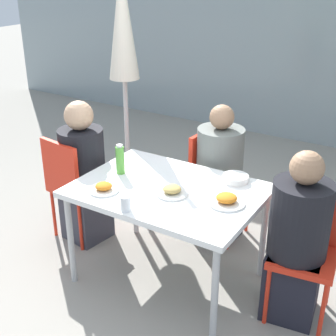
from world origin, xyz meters
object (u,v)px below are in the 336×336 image
Objects in this scene: chair_left at (72,182)px; person_left at (84,177)px; chair_far at (213,175)px; person_far at (219,179)px; drinking_cup at (126,203)px; person_right at (297,243)px; closed_umbrella at (123,38)px; chair_right at (307,240)px; bottle at (120,160)px; salad_bowl at (236,178)px.

chair_left is 0.10m from person_left.
person_far is at bearing 57.93° from chair_far.
person_left is 1.00m from drinking_cup.
person_right is 1.11m from chair_far.
chair_far is 0.41× the size of closed_umbrella.
chair_right is 4.02× the size of bottle.
person_far is 0.88m from bottle.
chair_left is 1.86m from chair_right.
chair_far is 0.77× the size of person_far.
chair_far is 1.18m from drinking_cup.
person_left is 0.54× the size of closed_umbrella.
chair_far is 0.61m from salad_bowl.
drinking_cup is at bearing -19.00° from chair_left.
closed_umbrella is at bearing -30.54° from person_right.
chair_right is (1.79, 0.07, -0.03)m from person_left.
person_right is 0.53× the size of closed_umbrella.
chair_left reaches higher than salad_bowl.
chair_right is 2.31m from closed_umbrella.
drinking_cup reaches higher than salad_bowl.
person_far is at bearing 55.34° from bottle.
person_right is at bearing -23.13° from closed_umbrella.
closed_umbrella is (-1.95, 0.73, 1.00)m from chair_right.
salad_bowl is (0.76, 0.31, -0.08)m from bottle.
chair_left reaches higher than drinking_cup.
chair_left is 1.33m from salad_bowl.
chair_far reaches higher than salad_bowl.
chair_far reaches higher than drinking_cup.
person_far is 0.52m from salad_bowl.
person_right is at bearing 28.59° from drinking_cup.
drinking_cup is (0.97, -1.33, -0.73)m from closed_umbrella.
chair_far is 9.07× the size of drinking_cup.
closed_umbrella is 12.16× the size of salad_bowl.
person_right reaches higher than person_far.
person_left reaches higher than chair_far.
person_far is 1.48m from closed_umbrella.
chair_far is at bearing 131.54° from salad_bowl.
chair_far is 4.95× the size of salad_bowl.
person_right reaches higher than chair_left.
person_far is 0.53× the size of closed_umbrella.
chair_left is 1.00× the size of chair_far.
person_far is (-0.87, 0.50, 0.01)m from chair_right.
person_far is 1.13m from drinking_cup.
person_right is 1.00× the size of person_far.
person_left reaches higher than person_right.
bottle reaches higher than chair_far.
salad_bowl is at bearing -30.10° from person_right.
closed_umbrella reaches higher than person_right.
bottle is 0.83m from salad_bowl.
chair_left is 0.77× the size of person_far.
person_right is 6.45× the size of salad_bowl.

